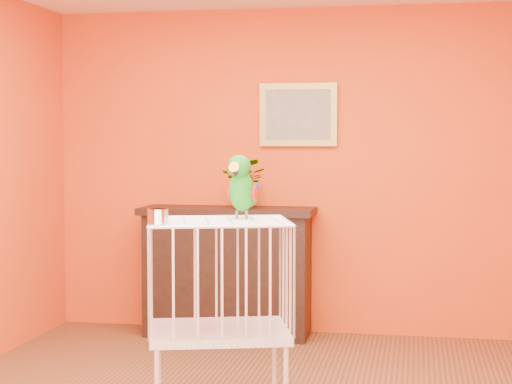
# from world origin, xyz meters

# --- Properties ---
(room_shell) EXTENTS (4.50, 4.50, 4.50)m
(room_shell) POSITION_xyz_m (0.00, 0.00, 1.58)
(room_shell) COLOR #EB4A16
(room_shell) RESTS_ON ground
(console_cabinet) EXTENTS (1.37, 0.49, 1.02)m
(console_cabinet) POSITION_xyz_m (-0.53, 2.01, 0.51)
(console_cabinet) COLOR black
(console_cabinet) RESTS_ON ground
(potted_plant) EXTENTS (0.41, 0.44, 0.30)m
(potted_plant) POSITION_xyz_m (-0.38, 1.98, 1.17)
(potted_plant) COLOR #26722D
(potted_plant) RESTS_ON console_cabinet
(framed_picture) EXTENTS (0.62, 0.04, 0.50)m
(framed_picture) POSITION_xyz_m (0.00, 2.22, 1.75)
(framed_picture) COLOR #A68D3B
(framed_picture) RESTS_ON room_shell
(birdcage) EXTENTS (0.85, 0.74, 1.12)m
(birdcage) POSITION_xyz_m (-0.09, -0.16, 0.58)
(birdcage) COLOR silver
(birdcage) RESTS_ON ground
(feed_cup) EXTENTS (0.11, 0.11, 0.07)m
(feed_cup) POSITION_xyz_m (-0.34, -0.44, 1.16)
(feed_cup) COLOR silver
(feed_cup) RESTS_ON birdcage
(parrot) EXTENTS (0.17, 0.31, 0.35)m
(parrot) POSITION_xyz_m (0.01, -0.07, 1.30)
(parrot) COLOR #59544C
(parrot) RESTS_ON birdcage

